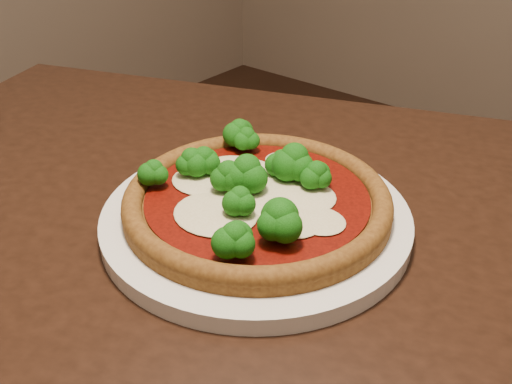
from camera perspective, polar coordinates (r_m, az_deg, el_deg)
The scene contains 3 objects.
dining_table at distance 0.61m, azimuth -2.37°, elevation -14.83°, with size 1.30×1.19×0.75m.
plate at distance 0.59m, azimuth 0.00°, elevation -2.58°, with size 0.32×0.32×0.02m, color white.
pizza at distance 0.58m, azimuth -0.04°, elevation -0.10°, with size 0.27×0.27×0.06m.
Camera 1 is at (0.08, -0.42, 1.09)m, focal length 40.00 mm.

